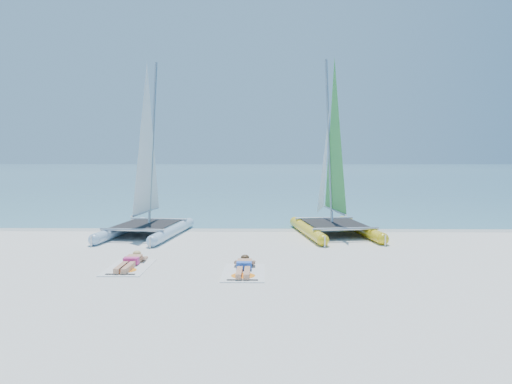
# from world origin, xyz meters

# --- Properties ---
(ground) EXTENTS (140.00, 140.00, 0.00)m
(ground) POSITION_xyz_m (0.00, 0.00, 0.00)
(ground) COLOR silver
(ground) RESTS_ON ground
(sea) EXTENTS (140.00, 115.00, 0.01)m
(sea) POSITION_xyz_m (0.00, 63.00, 0.01)
(sea) COLOR #7AC4CB
(sea) RESTS_ON ground
(wet_sand_strip) EXTENTS (140.00, 1.40, 0.01)m
(wet_sand_strip) POSITION_xyz_m (0.00, 5.50, 0.00)
(wet_sand_strip) COLOR silver
(wet_sand_strip) RESTS_ON ground
(catamaran_blue) EXTENTS (2.78, 4.90, 6.37)m
(catamaran_blue) POSITION_xyz_m (-3.18, 3.97, 1.90)
(catamaran_blue) COLOR #B9E0F3
(catamaran_blue) RESTS_ON ground
(catamaran_yellow) EXTENTS (2.95, 5.24, 6.52)m
(catamaran_yellow) POSITION_xyz_m (3.27, 4.64, 2.06)
(catamaran_yellow) COLOR yellow
(catamaran_yellow) RESTS_ON ground
(towel_a) EXTENTS (1.00, 1.85, 0.02)m
(towel_a) POSITION_xyz_m (-2.49, -1.05, 0.01)
(towel_a) COLOR white
(towel_a) RESTS_ON ground
(sunbather_a) EXTENTS (0.37, 1.73, 0.26)m
(sunbather_a) POSITION_xyz_m (-2.49, -0.86, 0.12)
(sunbather_a) COLOR tan
(sunbather_a) RESTS_ON towel_a
(towel_b) EXTENTS (1.00, 1.85, 0.02)m
(towel_b) POSITION_xyz_m (0.40, -1.53, 0.01)
(towel_b) COLOR white
(towel_b) RESTS_ON ground
(sunbather_b) EXTENTS (0.37, 1.73, 0.26)m
(sunbather_b) POSITION_xyz_m (0.40, -1.34, 0.12)
(sunbather_b) COLOR tan
(sunbather_b) RESTS_ON towel_b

